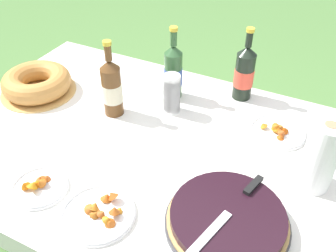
{
  "coord_description": "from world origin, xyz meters",
  "views": [
    {
      "loc": [
        0.58,
        -0.94,
        1.69
      ],
      "look_at": [
        0.08,
        0.06,
        0.8
      ],
      "focal_mm": 40.0,
      "sensor_mm": 36.0,
      "label": 1
    }
  ],
  "objects": [
    {
      "name": "tablecloth",
      "position": [
        0.0,
        0.0,
        0.73
      ],
      "size": [
        1.64,
        1.12,
        0.1
      ],
      "color": "white",
      "rests_on": "garden_table"
    },
    {
      "name": "cup_stack",
      "position": [
        0.01,
        0.23,
        0.83
      ],
      "size": [
        0.07,
        0.07,
        0.18
      ],
      "color": "white",
      "rests_on": "tablecloth"
    },
    {
      "name": "garden_table",
      "position": [
        0.0,
        0.0,
        0.68
      ],
      "size": [
        1.63,
        1.11,
        0.74
      ],
      "color": "brown",
      "rests_on": "ground_plane"
    },
    {
      "name": "cider_bottle_amber",
      "position": [
        -0.2,
        0.11,
        0.87
      ],
      "size": [
        0.08,
        0.08,
        0.33
      ],
      "color": "brown",
      "rests_on": "tablecloth"
    },
    {
      "name": "snack_plate_left",
      "position": [
        -0.19,
        -0.37,
        0.76
      ],
      "size": [
        0.19,
        0.19,
        0.06
      ],
      "color": "white",
      "rests_on": "tablecloth"
    },
    {
      "name": "snack_plate_right",
      "position": [
        0.06,
        -0.37,
        0.76
      ],
      "size": [
        0.24,
        0.24,
        0.06
      ],
      "color": "white",
      "rests_on": "tablecloth"
    },
    {
      "name": "bundt_cake",
      "position": [
        -0.6,
        0.08,
        0.79
      ],
      "size": [
        0.34,
        0.34,
        0.1
      ],
      "color": "tan",
      "rests_on": "tablecloth"
    },
    {
      "name": "paper_towel_roll",
      "position": [
        0.62,
        0.06,
        0.87
      ],
      "size": [
        0.11,
        0.11,
        0.26
      ],
      "color": "white",
      "rests_on": "tablecloth"
    },
    {
      "name": "snack_plate_near",
      "position": [
        0.45,
        0.28,
        0.76
      ],
      "size": [
        0.22,
        0.22,
        0.06
      ],
      "color": "white",
      "rests_on": "tablecloth"
    },
    {
      "name": "serving_knife",
      "position": [
        0.43,
        -0.2,
        0.81
      ],
      "size": [
        0.12,
        0.37,
        0.01
      ],
      "rotation": [
        0.0,
        0.0,
        4.46
      ],
      "color": "silver",
      "rests_on": "berry_tart"
    },
    {
      "name": "juice_bottle_red",
      "position": [
        0.24,
        0.46,
        0.87
      ],
      "size": [
        0.09,
        0.09,
        0.33
      ],
      "color": "black",
      "rests_on": "tablecloth"
    },
    {
      "name": "ground_plane",
      "position": [
        0.0,
        0.0,
        0.0
      ],
      "size": [
        16.0,
        16.0,
        0.0
      ],
      "primitive_type": "plane",
      "color": "#568442"
    },
    {
      "name": "cider_bottle_green",
      "position": [
        -0.04,
        0.33,
        0.87
      ],
      "size": [
        0.08,
        0.08,
        0.33
      ],
      "color": "#2D562D",
      "rests_on": "tablecloth"
    },
    {
      "name": "berry_tart",
      "position": [
        0.42,
        -0.23,
        0.77
      ],
      "size": [
        0.38,
        0.38,
        0.06
      ],
      "color": "#38383D",
      "rests_on": "tablecloth"
    }
  ]
}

